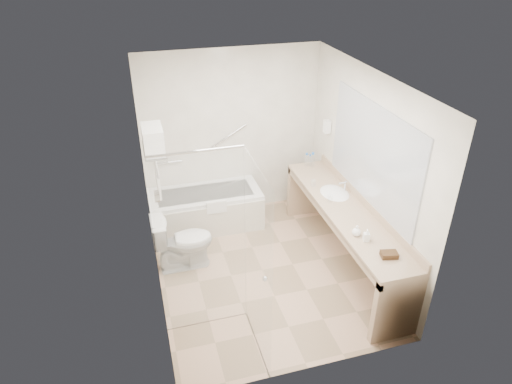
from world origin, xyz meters
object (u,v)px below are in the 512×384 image
object	(u,v)px
amenity_basket	(389,255)
bathtub	(206,209)
vanity_counter	(344,223)
toilet	(183,242)
water_bottle_left	(313,160)

from	to	relation	value
amenity_basket	bathtub	bearing A→B (deg)	122.71
vanity_counter	toilet	bearing A→B (deg)	165.11
bathtub	toilet	size ratio (longest dim) A/B	2.09
vanity_counter	water_bottle_left	xyz separation A→B (m)	(0.04, 1.20, 0.31)
vanity_counter	toilet	xyz separation A→B (m)	(-1.97, 0.52, -0.27)
vanity_counter	amenity_basket	bearing A→B (deg)	-89.31
bathtub	toilet	world-z (taller)	toilet
amenity_basket	vanity_counter	bearing A→B (deg)	90.69
bathtub	vanity_counter	size ratio (longest dim) A/B	0.59
water_bottle_left	vanity_counter	bearing A→B (deg)	-91.95
toilet	water_bottle_left	xyz separation A→B (m)	(2.02, 0.68, 0.58)
bathtub	toilet	xyz separation A→B (m)	(-0.45, -0.86, 0.10)
toilet	amenity_basket	world-z (taller)	amenity_basket
toilet	amenity_basket	size ratio (longest dim) A/B	4.41
vanity_counter	bathtub	bearing A→B (deg)	137.65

